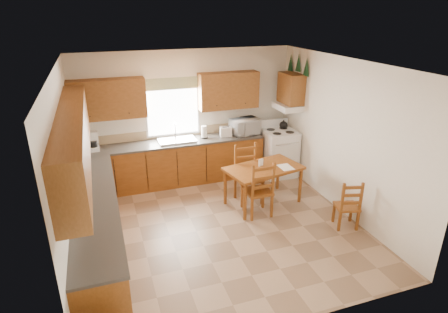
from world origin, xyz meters
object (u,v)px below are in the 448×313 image
object	(u,v)px
stove	(279,153)
chair_near_left	(258,188)
microwave	(245,127)
chair_far_left	(249,175)
dining_table	(263,185)
chair_near_right	(347,203)
chair_far_right	(280,150)

from	to	relation	value
stove	chair_near_left	distance (m)	1.84
stove	chair_near_left	xyz separation A→B (m)	(-1.13, -1.45, 0.03)
microwave	chair_far_left	xyz separation A→B (m)	(-0.41, -1.24, -0.54)
stove	microwave	size ratio (longest dim) A/B	1.77
microwave	dining_table	bearing A→B (deg)	-107.76
chair_near_left	chair_far_left	world-z (taller)	chair_far_left
microwave	stove	bearing A→B (deg)	-33.40
dining_table	chair_near_right	bearing A→B (deg)	-62.43
microwave	dining_table	xyz separation A→B (m)	(-0.19, -1.39, -0.72)
chair_near_right	chair_far_left	bearing A→B (deg)	-32.69
stove	chair_far_left	distance (m)	1.45
chair_near_right	chair_far_right	bearing A→B (deg)	-74.69
microwave	chair_far_right	xyz separation A→B (m)	(0.80, -0.12, -0.60)
chair_near_right	chair_far_left	size ratio (longest dim) A/B	0.79
stove	chair_far_right	distance (m)	0.21
dining_table	chair_far_right	xyz separation A→B (m)	(0.99, 1.27, 0.12)
chair_near_left	chair_near_right	distance (m)	1.51
chair_near_left	chair_far_right	bearing A→B (deg)	-128.11
chair_near_right	dining_table	bearing A→B (deg)	-35.15
microwave	dining_table	distance (m)	1.58
chair_near_left	chair_far_left	size ratio (longest dim) A/B	0.96
dining_table	chair_far_left	distance (m)	0.33
stove	chair_near_right	xyz separation A→B (m)	(0.11, -2.29, -0.06)
stove	dining_table	xyz separation A→B (m)	(-0.88, -1.10, -0.13)
chair_near_right	chair_far_right	size ratio (longest dim) A/B	0.89
stove	chair_near_right	size ratio (longest dim) A/B	1.14
microwave	chair_near_right	xyz separation A→B (m)	(0.80, -2.59, -0.65)
chair_near_left	chair_far_right	xyz separation A→B (m)	(1.24, 1.62, -0.03)
chair_near_left	chair_far_right	world-z (taller)	chair_near_left
chair_far_right	dining_table	bearing A→B (deg)	-117.27
chair_far_left	stove	bearing A→B (deg)	41.38
chair_far_left	chair_far_right	distance (m)	1.65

